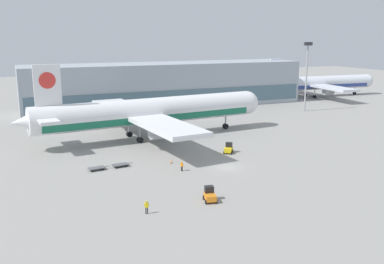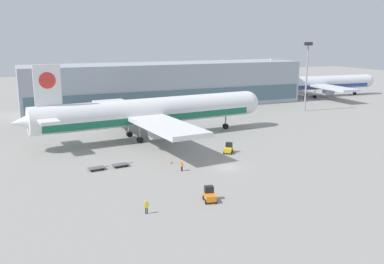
% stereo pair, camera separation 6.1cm
% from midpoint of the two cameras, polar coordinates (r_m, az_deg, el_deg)
% --- Properties ---
extents(ground_plane, '(400.00, 400.00, 0.00)m').
position_cam_midpoint_polar(ground_plane, '(74.91, 4.68, -4.72)').
color(ground_plane, gray).
extents(terminal_building, '(90.00, 18.20, 14.00)m').
position_cam_midpoint_polar(terminal_building, '(139.30, -3.35, 6.29)').
color(terminal_building, '#9EA8B2').
rests_on(terminal_building, ground_plane).
extents(light_mast, '(2.80, 0.50, 20.68)m').
position_cam_midpoint_polar(light_mast, '(133.72, 15.03, 7.84)').
color(light_mast, '#9EA0A5').
rests_on(light_mast, ground_plane).
extents(airplane_main, '(58.04, 48.55, 17.00)m').
position_cam_midpoint_polar(airplane_main, '(95.17, -5.90, 2.61)').
color(airplane_main, white).
rests_on(airplane_main, ground_plane).
extents(airplane_distant, '(50.32, 41.88, 14.72)m').
position_cam_midpoint_polar(airplane_distant, '(168.37, 16.34, 6.24)').
color(airplane_distant, silver).
rests_on(airplane_distant, ground_plane).
extents(baggage_tug_foreground, '(2.65, 2.80, 2.00)m').
position_cam_midpoint_polar(baggage_tug_foreground, '(83.83, 4.87, -2.21)').
color(baggage_tug_foreground, yellow).
rests_on(baggage_tug_foreground, ground_plane).
extents(baggage_tug_mid, '(2.11, 2.70, 2.00)m').
position_cam_midpoint_polar(baggage_tug_mid, '(59.71, 2.35, -8.39)').
color(baggage_tug_mid, orange).
rests_on(baggage_tug_mid, ground_plane).
extents(baggage_dolly_lead, '(3.77, 1.84, 0.48)m').
position_cam_midpoint_polar(baggage_dolly_lead, '(74.77, -12.62, -4.71)').
color(baggage_dolly_lead, '#56565B').
rests_on(baggage_dolly_lead, ground_plane).
extents(baggage_dolly_second, '(3.77, 1.84, 0.48)m').
position_cam_midpoint_polar(baggage_dolly_second, '(75.91, -9.55, -4.32)').
color(baggage_dolly_second, '#56565B').
rests_on(baggage_dolly_second, ground_plane).
extents(ground_crew_near, '(0.36, 0.52, 1.69)m').
position_cam_midpoint_polar(ground_crew_near, '(72.43, -1.39, -4.47)').
color(ground_crew_near, black).
rests_on(ground_crew_near, ground_plane).
extents(ground_crew_far, '(0.55, 0.30, 1.81)m').
position_cam_midpoint_polar(ground_crew_far, '(55.81, -6.11, -9.77)').
color(ground_crew_far, black).
rests_on(ground_crew_far, ground_plane).
extents(traffic_cone_near, '(0.40, 0.40, 0.64)m').
position_cam_midpoint_polar(traffic_cone_near, '(77.10, -2.79, -3.95)').
color(traffic_cone_near, black).
rests_on(traffic_cone_near, ground_plane).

